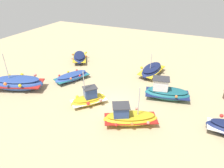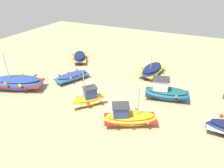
{
  "view_description": "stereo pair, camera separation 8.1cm",
  "coord_description": "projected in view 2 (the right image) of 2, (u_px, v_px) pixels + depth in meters",
  "views": [
    {
      "loc": [
        -6.7,
        15.09,
        11.17
      ],
      "look_at": [
        1.25,
        -1.92,
        0.9
      ],
      "focal_mm": 32.54,
      "sensor_mm": 36.0,
      "label": 1
    },
    {
      "loc": [
        -6.77,
        15.06,
        11.17
      ],
      "look_at": [
        1.25,
        -1.92,
        0.9
      ],
      "focal_mm": 32.54,
      "sensor_mm": 36.0,
      "label": 2
    }
  ],
  "objects": [
    {
      "name": "fishing_boat_0",
      "position": [
        89.0,
        99.0,
        19.47
      ],
      "size": [
        3.3,
        3.52,
        3.64
      ],
      "rotation": [
        0.0,
        0.0,
        4.0
      ],
      "color": "gold",
      "rests_on": "ground_plane"
    },
    {
      "name": "fishing_boat_5",
      "position": [
        152.0,
        70.0,
        25.17
      ],
      "size": [
        2.59,
        4.68,
        2.95
      ],
      "rotation": [
        0.0,
        0.0,
        4.56
      ],
      "color": "navy",
      "rests_on": "ground_plane"
    },
    {
      "name": "fishing_boat_1",
      "position": [
        72.0,
        77.0,
        23.92
      ],
      "size": [
        3.24,
        4.44,
        0.89
      ],
      "rotation": [
        0.0,
        0.0,
        4.25
      ],
      "color": "#2D4C9E",
      "rests_on": "ground_plane"
    },
    {
      "name": "fishing_boat_4",
      "position": [
        129.0,
        117.0,
        16.93
      ],
      "size": [
        4.84,
        3.68,
        3.48
      ],
      "rotation": [
        0.0,
        0.0,
        0.49
      ],
      "color": "gold",
      "rests_on": "ground_plane"
    },
    {
      "name": "fishing_boat_2",
      "position": [
        19.0,
        83.0,
        21.93
      ],
      "size": [
        5.72,
        3.93,
        4.15
      ],
      "rotation": [
        0.0,
        0.0,
        3.53
      ],
      "color": "#2D4C9E",
      "rests_on": "ground_plane"
    },
    {
      "name": "fishing_boat_3",
      "position": [
        80.0,
        57.0,
        29.11
      ],
      "size": [
        3.6,
        4.36,
        1.12
      ],
      "rotation": [
        0.0,
        0.0,
        5.26
      ],
      "color": "navy",
      "rests_on": "ground_plane"
    },
    {
      "name": "ground_plane",
      "position": [
        115.0,
        103.0,
        19.85
      ],
      "size": [
        58.33,
        58.33,
        0.0
      ],
      "primitive_type": "plane",
      "color": "tan"
    },
    {
      "name": "fishing_boat_7",
      "position": [
        166.0,
        92.0,
        20.32
      ],
      "size": [
        4.72,
        2.82,
        2.18
      ],
      "rotation": [
        0.0,
        0.0,
        0.23
      ],
      "color": "#1E6670",
      "rests_on": "ground_plane"
    }
  ]
}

